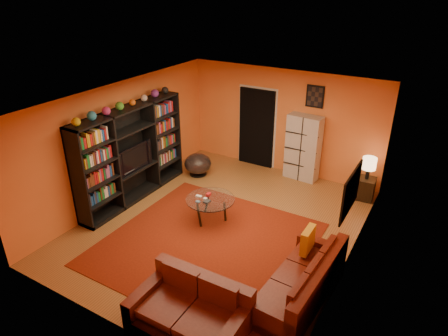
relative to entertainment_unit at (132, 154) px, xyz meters
The scene contains 20 objects.
floor 2.51m from the entertainment_unit, ahead, with size 6.00×6.00×0.00m, color brown.
ceiling 2.75m from the entertainment_unit, ahead, with size 6.00×6.00×0.00m, color white.
wall_back 3.77m from the entertainment_unit, 52.83° to the left, with size 6.00×6.00×0.00m, color orange.
wall_front 3.77m from the entertainment_unit, 52.83° to the right, with size 6.00×6.00×0.00m, color orange.
wall_left 0.34m from the entertainment_unit, behind, with size 6.00×6.00×0.00m, color orange.
wall_right 4.78m from the entertainment_unit, ahead, with size 6.00×6.00×0.00m, color orange.
rug 2.69m from the entertainment_unit, 16.42° to the right, with size 3.60×3.60×0.01m, color #5D170A.
doorway 3.35m from the entertainment_unit, 61.98° to the left, with size 0.95×0.10×2.04m, color black.
wall_art_right 4.80m from the entertainment_unit, ahead, with size 0.03×1.00×0.70m, color black.
wall_art_back 4.36m from the entertainment_unit, 44.57° to the left, with size 0.42×0.03×0.52m, color black.
entertainment_unit is the anchor object (origin of this frame).
tv 0.09m from the entertainment_unit, 50.30° to the right, with size 0.13×1.00×0.58m, color black.
sofa 4.61m from the entertainment_unit, 14.04° to the right, with size 0.96×2.10×0.85m.
loveseat 4.10m from the entertainment_unit, 36.78° to the right, with size 1.64×0.99×0.85m.
throw_pillow 4.27m from the entertainment_unit, ahead, with size 0.12×0.42×0.42m, color orange.
coffee_table 2.09m from the entertainment_unit, ahead, with size 0.99×0.99×0.50m.
storage_cabinet 4.05m from the entertainment_unit, 43.86° to the left, with size 0.81×0.36×1.62m, color #B9B3AB.
bowl_chair 1.91m from the entertainment_unit, 69.81° to the left, with size 0.68×0.68×0.56m.
side_table 5.25m from the entertainment_unit, 29.42° to the left, with size 0.40×0.40×0.50m, color black.
table_lamp 5.19m from the entertainment_unit, 29.42° to the left, with size 0.30×0.30×0.51m.
Camera 1 is at (3.50, -5.85, 4.56)m, focal length 32.00 mm.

